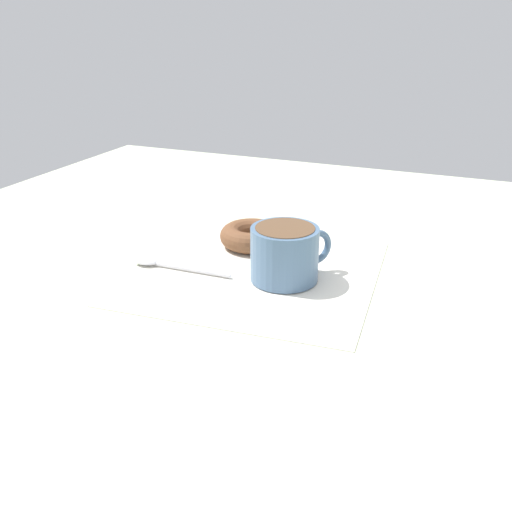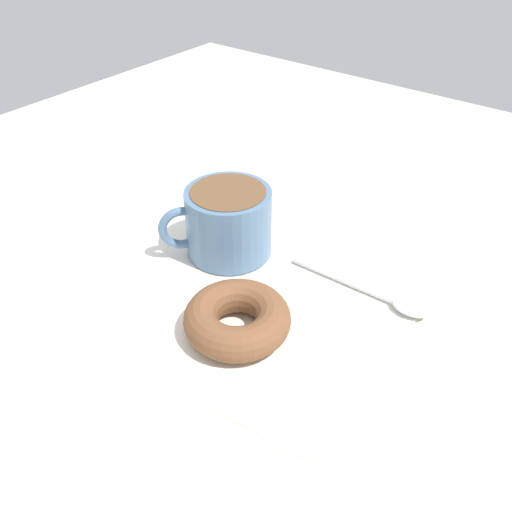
% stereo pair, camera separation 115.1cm
% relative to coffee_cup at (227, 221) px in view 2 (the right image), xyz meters
% --- Properties ---
extents(ground_plane, '(1.20, 1.20, 0.02)m').
position_rel_coffee_cup_xyz_m(ground_plane, '(0.07, -0.03, -0.05)').
color(ground_plane, beige).
extents(napkin, '(0.34, 0.34, 0.00)m').
position_rel_coffee_cup_xyz_m(napkin, '(0.05, -0.01, -0.04)').
color(napkin, white).
rests_on(napkin, ground_plane).
extents(coffee_cup, '(0.09, 0.10, 0.07)m').
position_rel_coffee_cup_xyz_m(coffee_cup, '(0.00, 0.00, 0.00)').
color(coffee_cup, slate).
rests_on(coffee_cup, napkin).
extents(donut, '(0.09, 0.09, 0.03)m').
position_rel_coffee_cup_xyz_m(donut, '(0.09, -0.09, -0.02)').
color(donut, brown).
rests_on(donut, napkin).
extents(spoon, '(0.15, 0.02, 0.01)m').
position_rel_coffee_cup_xyz_m(spoon, '(0.17, 0.03, -0.03)').
color(spoon, silver).
rests_on(spoon, napkin).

